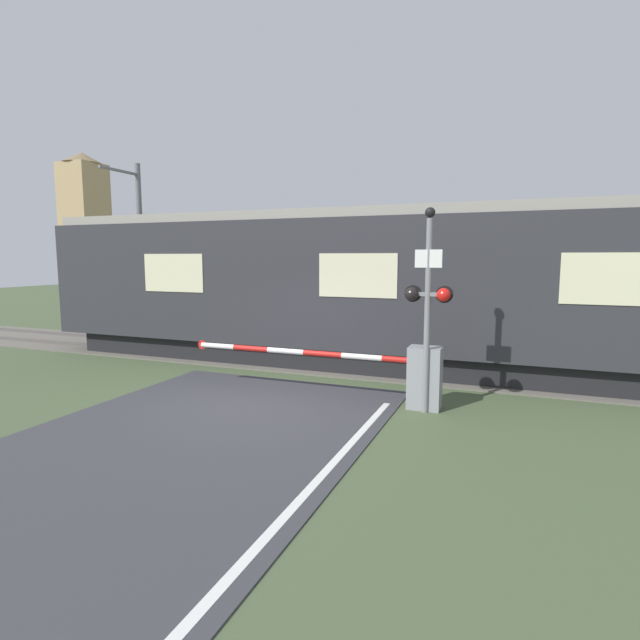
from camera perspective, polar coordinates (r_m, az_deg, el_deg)
name	(u,v)px	position (r m, az deg, el deg)	size (l,w,h in m)	color
ground_plane	(250,405)	(9.76, -8.04, -9.59)	(80.00, 80.00, 0.00)	#475638
track_bed	(328,361)	(13.47, 0.90, -4.74)	(36.00, 3.20, 0.13)	#666056
train	(374,288)	(12.81, 6.23, 3.65)	(18.50, 2.94, 3.96)	black
crossing_barrier	(403,373)	(9.57, 9.52, -6.02)	(5.29, 0.44, 1.16)	gray
signal_post	(428,298)	(9.03, 12.21, 2.42)	(0.86, 0.26, 3.67)	gray
catenary_pole	(140,245)	(19.69, -19.90, 8.01)	(0.20, 1.90, 6.18)	slate
distant_building	(86,223)	(42.33, -25.22, 9.95)	(2.95, 2.95, 10.56)	tan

